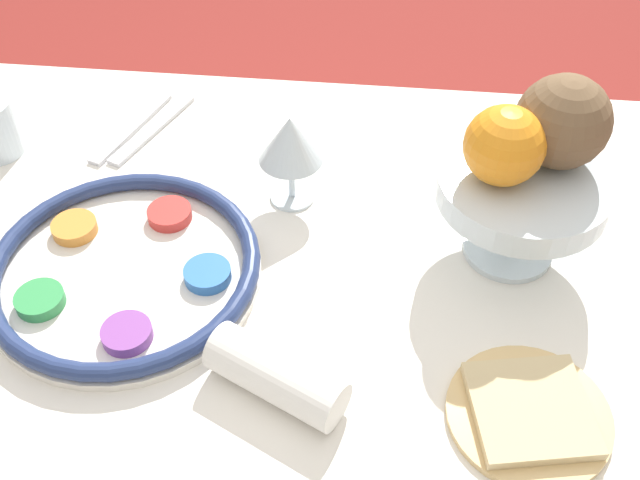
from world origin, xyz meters
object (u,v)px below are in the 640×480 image
at_px(orange_fruit, 504,146).
at_px(napkin_roll, 276,376).
at_px(bread_plate, 529,413).
at_px(fruit_stand, 521,194).
at_px(seder_plate, 125,268).
at_px(coconut, 563,122).
at_px(wine_glass, 287,141).

relative_size(orange_fruit, napkin_roll, 0.57).
xyz_separation_m(orange_fruit, bread_plate, (0.04, -0.22, -0.15)).
distance_m(fruit_stand, bread_plate, 0.24).
bearing_deg(napkin_roll, seder_plate, 145.66).
bearing_deg(coconut, wine_glass, 173.44).
bearing_deg(wine_glass, fruit_stand, -14.06).
bearing_deg(wine_glass, orange_fruit, -16.57).
xyz_separation_m(seder_plate, coconut, (0.47, 0.12, 0.15)).
bearing_deg(wine_glass, bread_plate, -46.81).
bearing_deg(orange_fruit, wine_glass, 163.43).
bearing_deg(orange_fruit, bread_plate, -80.92).
bearing_deg(coconut, seder_plate, -165.54).
distance_m(orange_fruit, bread_plate, 0.27).
relative_size(wine_glass, napkin_roll, 0.82).
bearing_deg(seder_plate, wine_glass, 42.87).
distance_m(orange_fruit, coconut, 0.07).
xyz_separation_m(fruit_stand, bread_plate, (0.00, -0.22, -0.08)).
bearing_deg(napkin_roll, bread_plate, -1.10).
xyz_separation_m(seder_plate, wine_glass, (0.17, 0.15, 0.07)).
height_order(seder_plate, wine_glass, wine_glass).
relative_size(wine_glass, fruit_stand, 0.65).
distance_m(fruit_stand, coconut, 0.09).
bearing_deg(wine_glass, seder_plate, -137.13).
bearing_deg(orange_fruit, napkin_roll, -134.48).
xyz_separation_m(fruit_stand, orange_fruit, (-0.03, -0.00, 0.07)).
relative_size(seder_plate, napkin_roll, 2.04).
height_order(seder_plate, bread_plate, seder_plate).
xyz_separation_m(wine_glass, orange_fruit, (0.24, -0.07, 0.07)).
bearing_deg(orange_fruit, coconut, 30.64).
relative_size(bread_plate, napkin_roll, 1.06).
height_order(wine_glass, bread_plate, wine_glass).
relative_size(coconut, bread_plate, 0.63).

